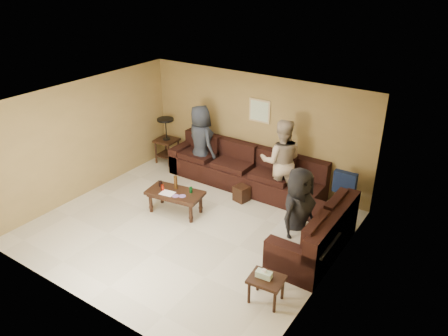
# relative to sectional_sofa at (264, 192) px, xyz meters

# --- Properties ---
(room) EXTENTS (5.60, 5.50, 2.50)m
(room) POSITION_rel_sectional_sofa_xyz_m (-0.81, -1.52, 1.34)
(room) COLOR beige
(room) RESTS_ON ground
(sectional_sofa) EXTENTS (4.65, 2.90, 0.97)m
(sectional_sofa) POSITION_rel_sectional_sofa_xyz_m (0.00, 0.00, 0.00)
(sectional_sofa) COLOR black
(sectional_sofa) RESTS_ON ground
(coffee_table) EXTENTS (1.21, 0.74, 0.76)m
(coffee_table) POSITION_rel_sectional_sofa_xyz_m (-1.38, -1.22, 0.08)
(coffee_table) COLOR black
(coffee_table) RESTS_ON ground
(end_table_left) EXTENTS (0.54, 0.54, 1.17)m
(end_table_left) POSITION_rel_sectional_sofa_xyz_m (-3.12, 0.56, 0.28)
(end_table_left) COLOR black
(end_table_left) RESTS_ON ground
(side_table_right) EXTENTS (0.56, 0.47, 0.57)m
(side_table_right) POSITION_rel_sectional_sofa_xyz_m (1.39, -2.47, 0.05)
(side_table_right) COLOR black
(side_table_right) RESTS_ON ground
(waste_bin) EXTENTS (0.33, 0.33, 0.34)m
(waste_bin) POSITION_rel_sectional_sofa_xyz_m (-0.51, -0.07, -0.16)
(waste_bin) COLOR black
(waste_bin) RESTS_ON ground
(wall_art) EXTENTS (0.52, 0.04, 0.52)m
(wall_art) POSITION_rel_sectional_sofa_xyz_m (-0.71, 0.96, 1.37)
(wall_art) COLOR tan
(wall_art) RESTS_ON ground
(person_left) EXTENTS (0.99, 0.82, 1.73)m
(person_left) POSITION_rel_sectional_sofa_xyz_m (-1.96, 0.44, 0.54)
(person_left) COLOR #282D37
(person_left) RESTS_ON ground
(person_middle) EXTENTS (1.11, 1.03, 1.83)m
(person_middle) POSITION_rel_sectional_sofa_xyz_m (0.14, 0.41, 0.59)
(person_middle) COLOR #BCA88C
(person_middle) RESTS_ON ground
(person_right) EXTENTS (0.63, 0.88, 1.67)m
(person_right) POSITION_rel_sectional_sofa_xyz_m (1.27, -1.19, 0.51)
(person_right) COLOR black
(person_right) RESTS_ON ground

